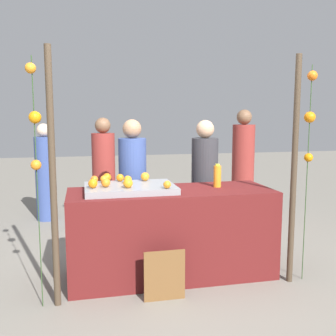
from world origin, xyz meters
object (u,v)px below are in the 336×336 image
(chalkboard_sign, at_px, (164,276))
(vendor_right, at_px, (204,190))
(orange_1, at_px, (128,180))
(vendor_left, at_px, (133,193))
(stall_counter, at_px, (171,233))
(juice_bottle, at_px, (217,176))
(orange_0, at_px, (93,184))

(chalkboard_sign, distance_m, vendor_right, 1.46)
(orange_1, xyz_separation_m, chalkboard_sign, (0.23, -0.64, -0.75))
(vendor_left, bearing_deg, stall_counter, -65.20)
(juice_bottle, distance_m, vendor_right, 0.64)
(orange_1, bearing_deg, juice_bottle, -3.07)
(vendor_right, bearing_deg, juice_bottle, -95.05)
(vendor_right, bearing_deg, orange_0, -152.19)
(orange_0, xyz_separation_m, orange_1, (0.34, 0.16, -0.00))
(juice_bottle, distance_m, vendor_left, 1.02)
(chalkboard_sign, bearing_deg, orange_0, 140.73)
(stall_counter, height_order, chalkboard_sign, stall_counter)
(chalkboard_sign, bearing_deg, vendor_right, 57.77)
(chalkboard_sign, bearing_deg, orange_1, 110.19)
(orange_0, distance_m, orange_1, 0.38)
(chalkboard_sign, bearing_deg, juice_bottle, 40.69)
(stall_counter, bearing_deg, orange_1, 164.48)
(stall_counter, bearing_deg, juice_bottle, 7.52)
(stall_counter, xyz_separation_m, juice_bottle, (0.50, 0.07, 0.55))
(orange_1, xyz_separation_m, vendor_right, (0.97, 0.53, -0.25))
(stall_counter, height_order, vendor_left, vendor_left)
(chalkboard_sign, height_order, vendor_right, vendor_right)
(orange_1, bearing_deg, vendor_right, 28.60)
(orange_1, height_order, vendor_right, vendor_right)
(stall_counter, bearing_deg, orange_0, -176.34)
(stall_counter, relative_size, juice_bottle, 8.42)
(vendor_left, bearing_deg, orange_0, -123.35)
(orange_0, relative_size, vendor_right, 0.06)
(orange_0, distance_m, chalkboard_sign, 1.06)
(stall_counter, distance_m, vendor_right, 0.89)
(orange_1, relative_size, vendor_right, 0.05)
(orange_0, bearing_deg, vendor_right, 27.81)
(orange_1, height_order, chalkboard_sign, orange_1)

